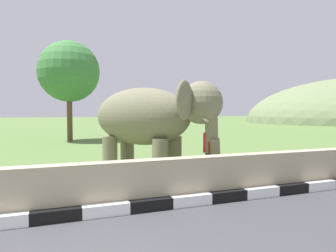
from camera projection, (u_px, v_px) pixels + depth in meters
striped_curb at (29, 219)px, 5.33m from camera, size 16.20×0.20×0.24m
barrier_parapet at (151, 183)px, 6.41m from camera, size 28.00×0.36×1.00m
elephant at (153, 118)px, 8.82m from camera, size 3.79×3.87×2.83m
person_handler at (209, 148)px, 8.91m from camera, size 0.49×0.56×1.66m
tree_distant at (69, 72)px, 20.30m from camera, size 4.08×4.08×6.73m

